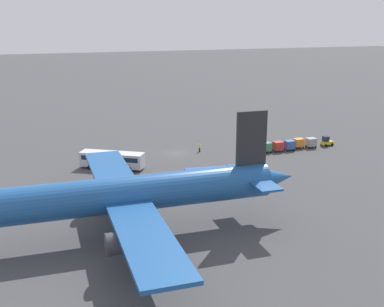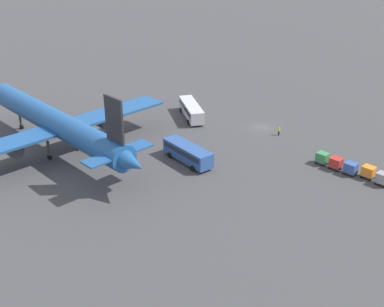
{
  "view_description": "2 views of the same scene",
  "coord_description": "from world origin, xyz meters",
  "px_view_note": "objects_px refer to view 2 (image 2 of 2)",
  "views": [
    {
      "loc": [
        27.86,
        89.1,
        26.29
      ],
      "look_at": [
        2.6,
        17.16,
        4.72
      ],
      "focal_mm": 45.0,
      "sensor_mm": 36.0,
      "label": 1
    },
    {
      "loc": [
        -53.19,
        73.84,
        37.72
      ],
      "look_at": [
        -1.89,
        21.91,
        2.31
      ],
      "focal_mm": 45.0,
      "sensor_mm": 36.0,
      "label": 2
    }
  ],
  "objects_px": {
    "cargo_cart_blue": "(351,168)",
    "cargo_cart_red": "(336,163)",
    "shuttle_bus_far": "(188,152)",
    "cargo_cart_grey": "(383,178)",
    "cargo_cart_orange": "(368,171)",
    "cargo_cart_green": "(322,158)",
    "worker_person": "(279,131)",
    "shuttle_bus_near": "(191,109)",
    "airplane": "(57,123)"
  },
  "relations": [
    {
      "from": "cargo_cart_blue",
      "to": "cargo_cart_red",
      "type": "height_order",
      "value": "same"
    },
    {
      "from": "shuttle_bus_far",
      "to": "cargo_cart_grey",
      "type": "relative_size",
      "value": 5.21
    },
    {
      "from": "shuttle_bus_far",
      "to": "cargo_cart_red",
      "type": "relative_size",
      "value": 5.21
    },
    {
      "from": "cargo_cart_grey",
      "to": "cargo_cart_orange",
      "type": "distance_m",
      "value": 2.72
    },
    {
      "from": "shuttle_bus_far",
      "to": "cargo_cart_red",
      "type": "distance_m",
      "value": 25.06
    },
    {
      "from": "cargo_cart_green",
      "to": "shuttle_bus_far",
      "type": "bearing_deg",
      "value": 42.79
    },
    {
      "from": "cargo_cart_orange",
      "to": "shuttle_bus_far",
      "type": "bearing_deg",
      "value": 33.41
    },
    {
      "from": "cargo_cart_orange",
      "to": "cargo_cart_red",
      "type": "distance_m",
      "value": 5.4
    },
    {
      "from": "worker_person",
      "to": "cargo_cart_blue",
      "type": "xyz_separation_m",
      "value": [
        -17.83,
        5.05,
        0.32
      ]
    },
    {
      "from": "cargo_cart_grey",
      "to": "cargo_cart_green",
      "type": "distance_m",
      "value": 10.65
    },
    {
      "from": "cargo_cart_orange",
      "to": "cargo_cart_blue",
      "type": "distance_m",
      "value": 2.8
    },
    {
      "from": "shuttle_bus_near",
      "to": "cargo_cart_red",
      "type": "bearing_deg",
      "value": -147.88
    },
    {
      "from": "shuttle_bus_far",
      "to": "cargo_cart_blue",
      "type": "height_order",
      "value": "shuttle_bus_far"
    },
    {
      "from": "cargo_cart_orange",
      "to": "cargo_cart_red",
      "type": "height_order",
      "value": "same"
    },
    {
      "from": "cargo_cart_red",
      "to": "worker_person",
      "type": "bearing_deg",
      "value": -18.51
    },
    {
      "from": "cargo_cart_grey",
      "to": "cargo_cart_green",
      "type": "xyz_separation_m",
      "value": [
        10.65,
        0.21,
        0.0
      ]
    },
    {
      "from": "cargo_cart_grey",
      "to": "cargo_cart_blue",
      "type": "relative_size",
      "value": 1.0
    },
    {
      "from": "worker_person",
      "to": "cargo_cart_blue",
      "type": "distance_m",
      "value": 18.53
    },
    {
      "from": "airplane",
      "to": "cargo_cart_red",
      "type": "bearing_deg",
      "value": -141.72
    },
    {
      "from": "shuttle_bus_far",
      "to": "worker_person",
      "type": "xyz_separation_m",
      "value": [
        -4.47,
        -20.64,
        -0.97
      ]
    },
    {
      "from": "cargo_cart_orange",
      "to": "airplane",
      "type": "bearing_deg",
      "value": 34.16
    },
    {
      "from": "shuttle_bus_near",
      "to": "cargo_cart_grey",
      "type": "bearing_deg",
      "value": -147.46
    },
    {
      "from": "cargo_cart_green",
      "to": "cargo_cart_orange",
      "type": "bearing_deg",
      "value": -174.62
    },
    {
      "from": "worker_person",
      "to": "cargo_cart_blue",
      "type": "bearing_deg",
      "value": 164.19
    },
    {
      "from": "shuttle_bus_near",
      "to": "shuttle_bus_far",
      "type": "height_order",
      "value": "shuttle_bus_far"
    },
    {
      "from": "shuttle_bus_far",
      "to": "cargo_cart_blue",
      "type": "relative_size",
      "value": 5.21
    },
    {
      "from": "shuttle_bus_far",
      "to": "cargo_cart_orange",
      "type": "bearing_deg",
      "value": -139.93
    },
    {
      "from": "cargo_cart_orange",
      "to": "cargo_cart_blue",
      "type": "relative_size",
      "value": 1.0
    },
    {
      "from": "cargo_cart_orange",
      "to": "cargo_cart_green",
      "type": "distance_m",
      "value": 8.02
    },
    {
      "from": "shuttle_bus_near",
      "to": "cargo_cart_grey",
      "type": "distance_m",
      "value": 41.91
    },
    {
      "from": "cargo_cart_blue",
      "to": "cargo_cart_green",
      "type": "distance_m",
      "value": 5.33
    },
    {
      "from": "airplane",
      "to": "cargo_cart_orange",
      "type": "bearing_deg",
      "value": -144.37
    },
    {
      "from": "cargo_cart_green",
      "to": "cargo_cart_grey",
      "type": "bearing_deg",
      "value": -178.85
    },
    {
      "from": "cargo_cart_orange",
      "to": "cargo_cart_green",
      "type": "relative_size",
      "value": 1.0
    },
    {
      "from": "shuttle_bus_far",
      "to": "worker_person",
      "type": "height_order",
      "value": "shuttle_bus_far"
    },
    {
      "from": "airplane",
      "to": "cargo_cart_green",
      "type": "bearing_deg",
      "value": -139.6
    },
    {
      "from": "airplane",
      "to": "shuttle_bus_far",
      "type": "relative_size",
      "value": 4.57
    },
    {
      "from": "shuttle_bus_near",
      "to": "cargo_cart_grey",
      "type": "height_order",
      "value": "shuttle_bus_near"
    },
    {
      "from": "cargo_cart_orange",
      "to": "cargo_cart_blue",
      "type": "height_order",
      "value": "same"
    },
    {
      "from": "shuttle_bus_far",
      "to": "cargo_cart_grey",
      "type": "height_order",
      "value": "shuttle_bus_far"
    },
    {
      "from": "shuttle_bus_near",
      "to": "shuttle_bus_far",
      "type": "relative_size",
      "value": 1.06
    },
    {
      "from": "shuttle_bus_far",
      "to": "cargo_cart_orange",
      "type": "distance_m",
      "value": 29.9
    },
    {
      "from": "cargo_cart_red",
      "to": "cargo_cart_green",
      "type": "height_order",
      "value": "same"
    },
    {
      "from": "worker_person",
      "to": "cargo_cart_grey",
      "type": "height_order",
      "value": "cargo_cart_grey"
    },
    {
      "from": "shuttle_bus_near",
      "to": "airplane",
      "type": "bearing_deg",
      "value": 112.11
    },
    {
      "from": "shuttle_bus_far",
      "to": "cargo_cart_orange",
      "type": "height_order",
      "value": "shuttle_bus_far"
    },
    {
      "from": "cargo_cart_green",
      "to": "worker_person",
      "type": "bearing_deg",
      "value": -21.51
    },
    {
      "from": "airplane",
      "to": "cargo_cart_grey",
      "type": "bearing_deg",
      "value": -146.39
    },
    {
      "from": "cargo_cart_red",
      "to": "cargo_cart_orange",
      "type": "bearing_deg",
      "value": -170.37
    },
    {
      "from": "cargo_cart_blue",
      "to": "cargo_cart_red",
      "type": "distance_m",
      "value": 2.66
    }
  ]
}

